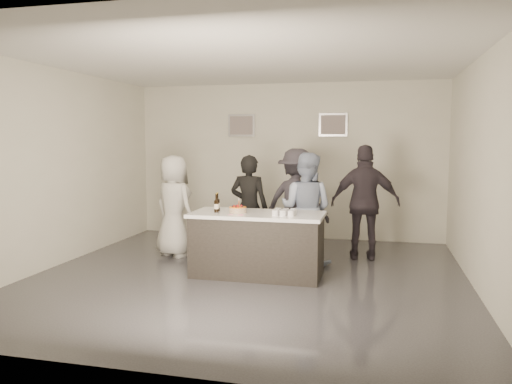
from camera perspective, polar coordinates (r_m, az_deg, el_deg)
floor at (r=7.12m, az=-0.97°, el=-9.66°), size 6.00×6.00×0.00m
ceiling at (r=6.93m, az=-1.02°, el=14.95°), size 6.00×6.00×0.00m
wall_back at (r=9.79m, az=3.49°, el=3.54°), size 6.00×0.04×3.00m
wall_front at (r=4.05m, az=-11.89°, el=-0.15°), size 6.00×0.04×3.00m
wall_left at (r=8.16m, az=-21.84°, el=2.61°), size 0.04×6.00×3.00m
wall_right at (r=6.76m, az=24.45°, el=1.88°), size 0.04×6.00×3.00m
picture_left at (r=9.96m, az=-1.66°, el=7.62°), size 0.54×0.04×0.44m
picture_right at (r=9.64m, az=8.81°, el=7.60°), size 0.54×0.04×0.44m
bar_counter at (r=7.08m, az=0.15°, el=-5.99°), size 1.86×0.86×0.90m
cake at (r=7.02m, az=-2.09°, el=-2.07°), size 0.24×0.24×0.07m
beer_bottle_a at (r=7.18m, az=-4.43°, el=-1.15°), size 0.07×0.07×0.26m
beer_bottle_b at (r=7.05m, az=-4.55°, el=-1.29°), size 0.07×0.07×0.26m
tumbler_cluster at (r=6.81m, az=3.27°, el=-2.31°), size 0.30×0.30×0.08m
candles at (r=6.80m, az=-2.51°, el=-2.62°), size 0.24×0.08×0.01m
person_main_black at (r=7.99m, az=-0.80°, el=-1.76°), size 0.64×0.44×1.68m
person_main_blue at (r=7.73m, az=5.74°, el=-1.89°), size 0.96×0.82×1.73m
person_guest_left at (r=8.33m, az=-9.36°, el=-1.57°), size 0.97×0.84×1.67m
person_guest_right at (r=8.15m, az=12.39°, el=-1.18°), size 1.12×0.54×1.84m
person_guest_back at (r=8.42m, az=4.66°, el=-1.07°), size 1.29×0.97×1.77m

